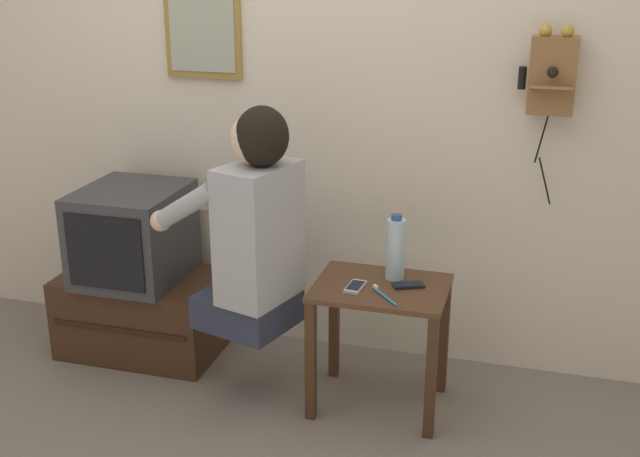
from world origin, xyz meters
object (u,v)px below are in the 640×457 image
at_px(framed_picture, 203,28).
at_px(cell_phone_held, 355,286).
at_px(wall_phone_antique, 552,74).
at_px(toothbrush, 383,295).
at_px(television, 133,234).
at_px(cell_phone_spare, 408,285).
at_px(water_bottle, 395,248).
at_px(person, 253,225).

bearing_deg(framed_picture, cell_phone_held, -31.60).
height_order(wall_phone_antique, toothbrush, wall_phone_antique).
relative_size(television, cell_phone_spare, 3.65).
relative_size(cell_phone_held, water_bottle, 0.47).
distance_m(framed_picture, toothbrush, 1.46).
distance_m(person, wall_phone_antique, 1.33).
distance_m(television, cell_phone_held, 1.11).
bearing_deg(person, cell_phone_held, -69.25).
bearing_deg(cell_phone_held, wall_phone_antique, 39.58).
xyz_separation_m(television, framed_picture, (0.25, 0.32, 0.89)).
bearing_deg(wall_phone_antique, cell_phone_spare, -139.92).
height_order(cell_phone_held, water_bottle, water_bottle).
xyz_separation_m(television, water_bottle, (1.22, -0.05, 0.08)).
xyz_separation_m(wall_phone_antique, framed_picture, (-1.52, 0.04, 0.13)).
bearing_deg(person, cell_phone_spare, -64.07).
distance_m(person, water_bottle, 0.58).
height_order(television, cell_phone_spare, television).
xyz_separation_m(wall_phone_antique, toothbrush, (-0.55, -0.52, -0.80)).
relative_size(person, framed_picture, 2.10).
height_order(framed_picture, toothbrush, framed_picture).
bearing_deg(cell_phone_spare, framed_picture, -137.86).
bearing_deg(framed_picture, person, -52.30).
bearing_deg(wall_phone_antique, toothbrush, -136.47).
height_order(wall_phone_antique, water_bottle, wall_phone_antique).
xyz_separation_m(person, wall_phone_antique, (1.09, 0.50, 0.57)).
bearing_deg(person, television, 87.47).
relative_size(person, cell_phone_held, 7.27).
relative_size(television, wall_phone_antique, 0.69).
height_order(person, framed_picture, framed_picture).
relative_size(television, cell_phone_held, 3.91).
distance_m(cell_phone_held, cell_phone_spare, 0.21).
distance_m(framed_picture, cell_phone_held, 1.36).
height_order(television, framed_picture, framed_picture).
height_order(framed_picture, water_bottle, framed_picture).
xyz_separation_m(person, cell_phone_spare, (0.62, 0.10, -0.23)).
bearing_deg(cell_phone_held, water_bottle, 52.45).
bearing_deg(wall_phone_antique, water_bottle, -148.95).
relative_size(cell_phone_held, cell_phone_spare, 0.93).
bearing_deg(toothbrush, framed_picture, 108.42).
xyz_separation_m(person, water_bottle, (0.55, 0.18, -0.11)).
bearing_deg(television, person, -18.88).
height_order(television, wall_phone_antique, wall_phone_antique).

